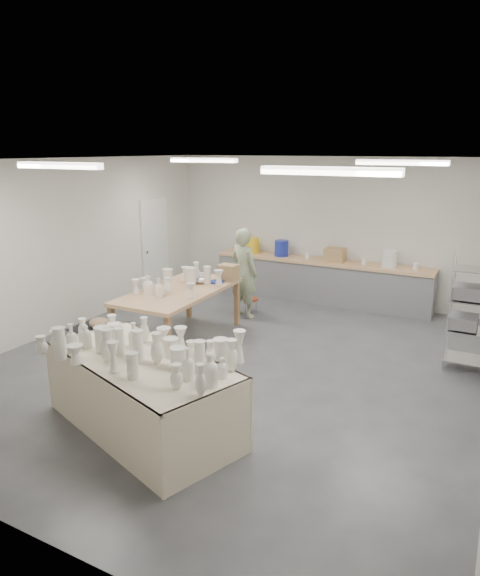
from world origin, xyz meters
The scene contains 8 objects.
room centered at (-0.11, 0.08, 2.06)m, with size 8.00×8.02×3.00m.
back_counter centered at (-0.01, 3.68, 0.49)m, with size 4.60×0.60×1.24m.
drying_table centered at (-0.09, -2.17, 0.47)m, with size 2.71×1.95×1.25m.
work_table centered at (-1.32, 0.53, 0.88)m, with size 1.24×2.38×1.26m.
rug centered at (-2.90, 0.16, 0.01)m, with size 1.00×0.70×0.02m, color black.
cat centered at (-2.88, 0.15, 0.12)m, with size 0.55×0.48×0.20m.
potter centered at (-0.96, 2.05, 0.86)m, with size 0.63×0.41×1.72m, color #9AAA83.
red_stool centered at (-0.96, 2.32, 0.25)m, with size 0.34×0.34×0.29m.
Camera 1 is at (3.41, -6.37, 3.15)m, focal length 32.00 mm.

